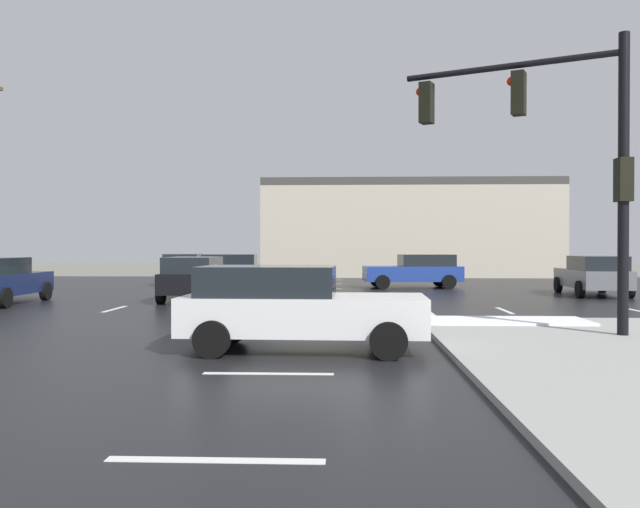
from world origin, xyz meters
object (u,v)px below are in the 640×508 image
sedan_white (294,306)px  sedan_black (196,278)px  sedan_green (240,270)px  traffic_signal_mast (559,140)px  sedan_blue (416,270)px  sedan_tan (185,268)px  sedan_grey (593,275)px

sedan_white → sedan_black: size_ratio=1.01×
sedan_green → sedan_white: bearing=-80.3°
traffic_signal_mast → sedan_green: 19.61m
sedan_blue → sedan_tan: size_ratio=1.00×
sedan_grey → sedan_tan: bearing=73.2°
sedan_white → sedan_tan: bearing=110.8°
sedan_white → sedan_green: size_ratio=0.99×
sedan_white → sedan_tan: same height
traffic_signal_mast → sedan_blue: (-1.27, 16.43, -3.40)m
traffic_signal_mast → sedan_green: size_ratio=1.35×
sedan_green → sedan_blue: (8.36, -0.30, 0.00)m
sedan_tan → traffic_signal_mast: bearing=-150.9°
sedan_green → sedan_black: same height
traffic_signal_mast → sedan_white: 6.82m
sedan_tan → sedan_black: 10.02m
sedan_white → sedan_blue: bearing=78.5°
sedan_white → sedan_tan: size_ratio=0.98×
sedan_white → sedan_grey: bearing=54.0°
traffic_signal_mast → sedan_tan: bearing=-30.5°
sedan_blue → sedan_tan: bearing=-15.9°
traffic_signal_mast → sedan_black: bearing=-17.0°
sedan_green → sedan_black: size_ratio=1.01×
sedan_white → sedan_black: bearing=113.3°
sedan_white → sedan_tan: (-7.25, 20.65, 0.00)m
sedan_blue → sedan_tan: (-11.50, 2.14, 0.00)m
traffic_signal_mast → sedan_green: traffic_signal_mast is taller
traffic_signal_mast → sedan_tan: (-12.77, 18.57, -3.40)m
sedan_blue → sedan_black: bearing=35.4°
traffic_signal_mast → sedan_blue: size_ratio=1.34×
traffic_signal_mast → sedan_black: (-9.95, 8.95, -3.40)m
sedan_white → sedan_green: 19.26m
sedan_grey → sedan_blue: bearing=59.0°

